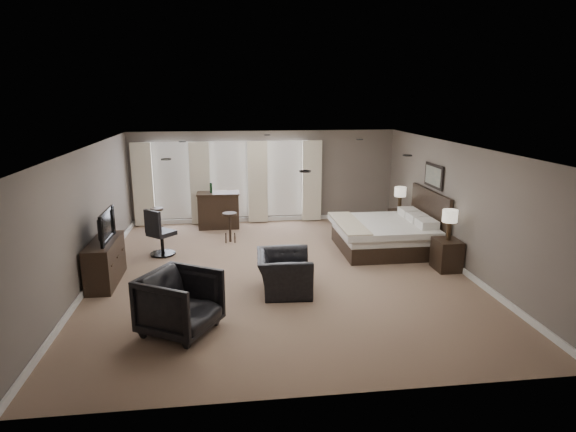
{
  "coord_description": "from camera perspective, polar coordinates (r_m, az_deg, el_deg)",
  "views": [
    {
      "loc": [
        -1.03,
        -9.32,
        3.58
      ],
      "look_at": [
        0.2,
        0.4,
        1.1
      ],
      "focal_mm": 30.0,
      "sensor_mm": 36.0,
      "label": 1
    }
  ],
  "objects": [
    {
      "name": "nightstand_far",
      "position": [
        13.2,
        12.97,
        -0.58
      ],
      "size": [
        0.44,
        0.54,
        0.59
      ],
      "primitive_type": "cube",
      "color": "black",
      "rests_on": "ground"
    },
    {
      "name": "bar_counter",
      "position": [
        13.35,
        -8.22,
        0.71
      ],
      "size": [
        1.14,
        0.6,
        1.0
      ],
      "primitive_type": "cube",
      "color": "black",
      "rests_on": "ground"
    },
    {
      "name": "nightstand_near",
      "position": [
        10.63,
        18.3,
        -4.38
      ],
      "size": [
        0.49,
        0.6,
        0.65
      ],
      "primitive_type": "cube",
      "color": "black",
      "rests_on": "ground"
    },
    {
      "name": "bar_stool_left",
      "position": [
        13.1,
        -15.19,
        -0.58
      ],
      "size": [
        0.4,
        0.4,
        0.7
      ],
      "primitive_type": "cube",
      "rotation": [
        0.0,
        0.0,
        0.23
      ],
      "color": "black",
      "rests_on": "ground"
    },
    {
      "name": "armchair_far",
      "position": [
        7.65,
        -12.68,
        -9.69
      ],
      "size": [
        1.34,
        1.36,
        1.05
      ],
      "primitive_type": "imported",
      "rotation": [
        0.0,
        0.0,
        1.04
      ],
      "color": "black",
      "rests_on": "ground"
    },
    {
      "name": "dresser",
      "position": [
        10.03,
        -20.86,
        -5.1
      ],
      "size": [
        0.47,
        1.47,
        0.85
      ],
      "primitive_type": "cube",
      "color": "black",
      "rests_on": "ground"
    },
    {
      "name": "bed",
      "position": [
        11.48,
        11.36,
        -0.6
      ],
      "size": [
        2.21,
        2.11,
        1.41
      ],
      "primitive_type": "cube",
      "color": "silver",
      "rests_on": "ground"
    },
    {
      "name": "window_bay",
      "position": [
        13.64,
        -6.99,
        4.05
      ],
      "size": [
        5.25,
        0.2,
        2.3
      ],
      "color": "silver",
      "rests_on": "room"
    },
    {
      "name": "lamp_near",
      "position": [
        10.45,
        18.57,
        -1.02
      ],
      "size": [
        0.31,
        0.31,
        0.64
      ],
      "primitive_type": "cube",
      "color": "beige",
      "rests_on": "nightstand_near"
    },
    {
      "name": "room",
      "position": [
        9.65,
        -0.88,
        0.54
      ],
      "size": [
        7.6,
        8.6,
        2.64
      ],
      "color": "#846954",
      "rests_on": "ground"
    },
    {
      "name": "wall_art",
      "position": [
        11.67,
        16.85,
        4.57
      ],
      "size": [
        0.04,
        0.96,
        0.56
      ],
      "primitive_type": "cube",
      "color": "slate",
      "rests_on": "room"
    },
    {
      "name": "desk_chair",
      "position": [
        11.3,
        -14.76,
        -1.83
      ],
      "size": [
        0.79,
        0.79,
        1.1
      ],
      "primitive_type": "cube",
      "rotation": [
        0.0,
        0.0,
        2.41
      ],
      "color": "black",
      "rests_on": "ground"
    },
    {
      "name": "tv",
      "position": [
        9.88,
        -21.11,
        -2.39
      ],
      "size": [
        0.6,
        1.03,
        0.14
      ],
      "primitive_type": "imported",
      "rotation": [
        0.0,
        0.0,
        1.57
      ],
      "color": "black",
      "rests_on": "dresser"
    },
    {
      "name": "bar_stool_right",
      "position": [
        12.05,
        -6.89,
        -1.34
      ],
      "size": [
        0.46,
        0.46,
        0.75
      ],
      "primitive_type": "cube",
      "rotation": [
        0.0,
        0.0,
        0.39
      ],
      "color": "black",
      "rests_on": "ground"
    },
    {
      "name": "lamp_far",
      "position": [
        13.06,
        13.12,
        2.01
      ],
      "size": [
        0.31,
        0.31,
        0.63
      ],
      "primitive_type": "cube",
      "color": "beige",
      "rests_on": "nightstand_far"
    },
    {
      "name": "armchair_near",
      "position": [
        8.95,
        -0.49,
        -5.99
      ],
      "size": [
        0.8,
        1.17,
        0.99
      ],
      "primitive_type": "imported",
      "rotation": [
        0.0,
        0.0,
        1.51
      ],
      "color": "black",
      "rests_on": "ground"
    }
  ]
}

